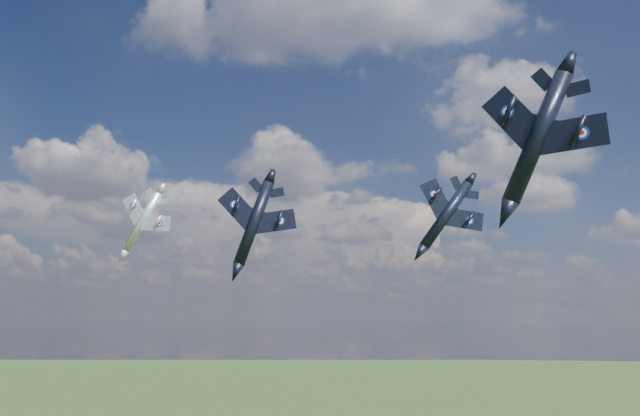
% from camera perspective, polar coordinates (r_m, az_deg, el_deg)
% --- Properties ---
extents(jet_lead_navy, '(14.95, 17.69, 6.53)m').
position_cam_1_polar(jet_lead_navy, '(79.17, -6.05, -1.33)').
color(jet_lead_navy, black).
extents(jet_right_navy, '(13.07, 15.12, 6.27)m').
position_cam_1_polar(jet_right_navy, '(44.42, 19.26, 6.09)').
color(jet_right_navy, black).
extents(jet_high_navy, '(15.04, 18.44, 9.50)m').
position_cam_1_polar(jet_high_navy, '(92.28, 11.46, -0.62)').
color(jet_high_navy, black).
extents(jet_left_silver, '(10.47, 13.56, 6.92)m').
position_cam_1_polar(jet_left_silver, '(89.49, -15.92, -1.20)').
color(jet_left_silver, '#ADAFB8').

